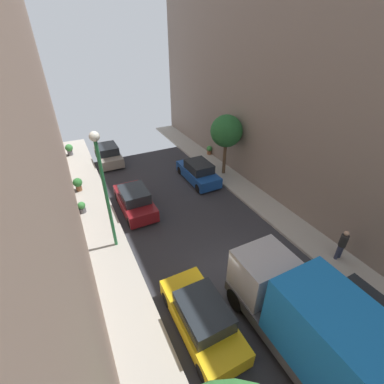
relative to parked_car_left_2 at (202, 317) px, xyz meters
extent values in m
plane|color=#2D2D33|center=(2.70, 1.45, -0.72)|extent=(32.00, 32.00, 0.00)
cube|color=#A8A399|center=(-2.30, 1.45, -0.64)|extent=(2.00, 44.00, 0.15)
cube|color=#A8A399|center=(7.70, 1.45, -0.64)|extent=(2.00, 44.00, 0.15)
cube|color=gold|center=(0.00, 0.04, -0.17)|extent=(1.76, 4.20, 0.76)
cube|color=#1E2328|center=(0.00, -0.11, 0.53)|extent=(1.56, 2.10, 0.64)
cylinder|color=black|center=(-0.78, 1.59, -0.40)|extent=(0.22, 0.64, 0.64)
cylinder|color=black|center=(0.78, 1.59, -0.40)|extent=(0.22, 0.64, 0.64)
cylinder|color=black|center=(-0.78, -1.51, -0.40)|extent=(0.22, 0.64, 0.64)
cylinder|color=black|center=(0.78, -1.51, -0.40)|extent=(0.22, 0.64, 0.64)
cube|color=maroon|center=(0.00, 8.93, -0.17)|extent=(1.76, 4.20, 0.76)
cube|color=#1E2328|center=(0.00, 8.78, 0.53)|extent=(1.56, 2.10, 0.64)
cylinder|color=black|center=(-0.78, 10.48, -0.40)|extent=(0.22, 0.64, 0.64)
cylinder|color=black|center=(0.78, 10.48, -0.40)|extent=(0.22, 0.64, 0.64)
cylinder|color=black|center=(-0.78, 7.38, -0.40)|extent=(0.22, 0.64, 0.64)
cylinder|color=black|center=(0.78, 7.38, -0.40)|extent=(0.22, 0.64, 0.64)
cube|color=gray|center=(0.00, 16.98, -0.17)|extent=(1.76, 4.20, 0.76)
cube|color=#1E2328|center=(0.00, 16.83, 0.53)|extent=(1.56, 2.10, 0.64)
cylinder|color=black|center=(-0.78, 18.53, -0.40)|extent=(0.22, 0.64, 0.64)
cylinder|color=black|center=(0.78, 18.53, -0.40)|extent=(0.22, 0.64, 0.64)
cylinder|color=black|center=(-0.78, 15.43, -0.40)|extent=(0.22, 0.64, 0.64)
cylinder|color=black|center=(0.78, 15.43, -0.40)|extent=(0.22, 0.64, 0.64)
cube|color=#1E6638|center=(5.40, -2.46, -0.17)|extent=(1.76, 4.20, 0.76)
cube|color=#1E2328|center=(5.40, -2.61, 0.53)|extent=(1.56, 2.10, 0.64)
cylinder|color=black|center=(4.62, -0.91, -0.40)|extent=(0.22, 0.64, 0.64)
cylinder|color=black|center=(6.18, -0.91, -0.40)|extent=(0.22, 0.64, 0.64)
cylinder|color=black|center=(4.62, -4.01, -0.40)|extent=(0.22, 0.64, 0.64)
cube|color=#194799|center=(5.40, 10.52, -0.17)|extent=(1.76, 4.20, 0.76)
cube|color=#1E2328|center=(5.40, 10.37, 0.53)|extent=(1.56, 2.10, 0.64)
cylinder|color=black|center=(4.62, 12.07, -0.40)|extent=(0.22, 0.64, 0.64)
cylinder|color=black|center=(6.18, 12.07, -0.40)|extent=(0.22, 0.64, 0.64)
cylinder|color=black|center=(4.62, 8.97, -0.40)|extent=(0.22, 0.64, 0.64)
cylinder|color=black|center=(6.18, 8.97, -0.40)|extent=(0.22, 0.64, 0.64)
cube|color=#4C4C51|center=(2.70, -2.41, 0.01)|extent=(2.20, 6.60, 0.50)
cube|color=#B7B7BC|center=(2.70, -0.01, 1.11)|extent=(2.10, 1.80, 1.70)
cube|color=blue|center=(2.70, -3.41, 1.46)|extent=(2.24, 4.20, 2.40)
cylinder|color=black|center=(1.72, 0.19, -0.24)|extent=(0.30, 0.96, 0.96)
cylinder|color=black|center=(3.68, 0.19, -0.24)|extent=(0.30, 0.96, 0.96)
cylinder|color=#2D334C|center=(7.71, 0.08, -0.16)|extent=(0.18, 0.18, 0.82)
cylinder|color=#2D334C|center=(7.93, 0.08, -0.16)|extent=(0.18, 0.18, 0.82)
cylinder|color=#262626|center=(7.82, 0.08, 0.57)|extent=(0.36, 0.36, 0.64)
sphere|color=tan|center=(7.82, 0.08, 1.03)|extent=(0.24, 0.24, 0.24)
cylinder|color=brown|center=(7.69, 10.47, 0.70)|extent=(0.25, 0.25, 2.55)
sphere|color=#23602D|center=(7.69, 10.47, 2.86)|extent=(2.36, 2.36, 2.36)
cylinder|color=slate|center=(-2.91, 19.69, -0.35)|extent=(0.44, 0.44, 0.44)
sphere|color=#38843D|center=(-2.91, 19.69, 0.13)|extent=(0.65, 0.65, 0.65)
cylinder|color=brown|center=(-2.97, 12.79, -0.37)|extent=(0.40, 0.40, 0.39)
sphere|color=#2D7233|center=(-2.97, 12.79, 0.08)|extent=(0.64, 0.64, 0.64)
cylinder|color=slate|center=(-3.10, 9.93, -0.41)|extent=(0.42, 0.42, 0.32)
sphere|color=#38843D|center=(-3.10, 9.93, -0.06)|extent=(0.46, 0.46, 0.46)
cylinder|color=brown|center=(8.50, 14.16, -0.39)|extent=(0.41, 0.41, 0.35)
sphere|color=#38843D|center=(8.50, 14.16, -0.02)|extent=(0.49, 0.49, 0.49)
cylinder|color=#26723F|center=(-1.90, 6.07, 2.33)|extent=(0.16, 0.16, 5.80)
sphere|color=white|center=(-1.90, 6.07, 5.45)|extent=(0.44, 0.44, 0.44)
camera|label=1|loc=(-2.99, -5.09, 9.25)|focal=24.57mm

